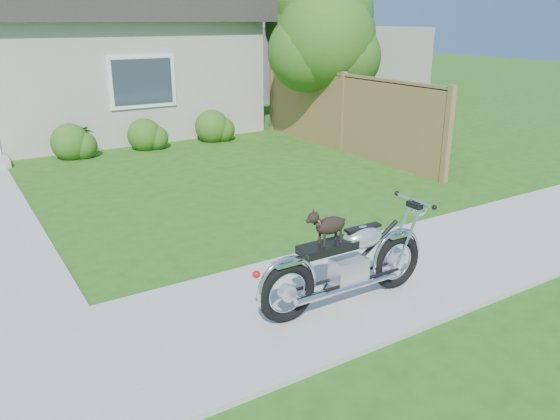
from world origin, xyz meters
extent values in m
plane|color=#235114|center=(0.00, 0.00, 0.00)|extent=(80.00, 80.00, 0.00)
cube|color=#9E9B93|center=(0.00, 0.00, 0.02)|extent=(24.00, 2.20, 0.04)
cube|color=#BCB7AA|center=(0.00, 12.00, 1.50)|extent=(12.00, 6.00, 3.00)
cube|color=#2D2B28|center=(0.00, 12.00, 3.50)|extent=(12.60, 6.60, 1.00)
cube|color=#2D3847|center=(2.50, 8.97, 1.60)|extent=(1.70, 0.05, 1.30)
cube|color=olive|center=(6.30, 5.75, 0.90)|extent=(0.08, 6.50, 1.80)
cube|color=olive|center=(6.30, 9.00, 0.95)|extent=(0.12, 0.12, 1.90)
cube|color=olive|center=(6.30, 5.75, 0.95)|extent=(0.12, 0.12, 1.90)
cube|color=olive|center=(6.30, 2.50, 0.95)|extent=(0.12, 0.12, 1.90)
cube|color=olive|center=(6.30, 5.75, 1.82)|extent=(0.08, 6.50, 0.08)
cylinder|color=#3D2B1C|center=(6.58, 6.91, 1.04)|extent=(0.28, 0.28, 2.08)
sphere|color=#2E5817|center=(6.58, 6.91, 2.58)|extent=(2.49, 2.49, 2.49)
sphere|color=#2E5817|center=(6.98, 6.61, 2.16)|extent=(1.83, 1.83, 1.83)
cylinder|color=#3D2B1C|center=(8.22, 9.33, 1.29)|extent=(0.28, 0.28, 2.58)
sphere|color=#2E5817|center=(8.22, 9.33, 3.20)|extent=(3.10, 3.10, 3.10)
sphere|color=#2E5817|center=(8.62, 9.03, 2.69)|extent=(2.27, 2.27, 2.27)
sphere|color=#2E5817|center=(2.28, 8.50, 0.35)|extent=(0.83, 0.83, 0.83)
sphere|color=#2E5817|center=(4.12, 8.50, 0.38)|extent=(0.90, 0.90, 0.90)
sphere|color=#2E5817|center=(0.52, 8.50, 0.37)|extent=(0.88, 0.88, 0.88)
imported|color=#236F1E|center=(0.86, 8.55, 0.37)|extent=(0.56, 0.56, 0.73)
torus|color=black|center=(2.29, -0.37, 0.38)|extent=(0.67, 0.12, 0.67)
torus|color=black|center=(0.79, -0.34, 0.38)|extent=(0.67, 0.12, 0.67)
cube|color=#B6B5BA|center=(1.59, -0.35, 0.42)|extent=(0.40, 0.25, 0.30)
ellipsoid|color=#B6B5BA|center=(1.76, -0.35, 0.79)|extent=(0.52, 0.30, 0.26)
cube|color=black|center=(1.29, -0.35, 0.78)|extent=(0.66, 0.27, 0.09)
cube|color=silver|center=(2.29, -0.37, 0.72)|extent=(0.30, 0.15, 0.03)
cube|color=silver|center=(0.79, -0.34, 0.72)|extent=(0.30, 0.15, 0.03)
cylinder|color=silver|center=(2.51, -0.37, 1.09)|extent=(0.04, 0.60, 0.03)
sphere|color=silver|center=(2.59, -0.37, 0.98)|extent=(0.17, 0.17, 0.17)
cylinder|color=silver|center=(1.58, -0.48, 0.29)|extent=(1.10, 0.08, 0.06)
ellipsoid|color=black|center=(1.32, -0.35, 1.02)|extent=(0.36, 0.17, 0.19)
sphere|color=black|center=(1.10, -0.34, 1.14)|extent=(0.12, 0.12, 0.12)
cylinder|color=black|center=(1.21, -0.30, 0.89)|extent=(0.03, 0.03, 0.15)
cylinder|color=black|center=(1.21, -0.39, 0.89)|extent=(0.03, 0.03, 0.15)
cylinder|color=black|center=(1.42, -0.31, 0.89)|extent=(0.03, 0.03, 0.15)
cylinder|color=black|center=(1.42, -0.39, 0.89)|extent=(0.03, 0.03, 0.15)
torus|color=#C13363|center=(1.15, -0.34, 1.09)|extent=(0.06, 0.10, 0.10)
camera|label=1|loc=(-1.96, -4.58, 3.05)|focal=35.00mm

